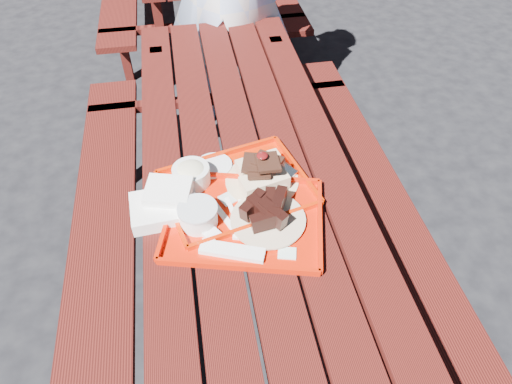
% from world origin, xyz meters
% --- Properties ---
extents(ground, '(60.00, 60.00, 0.00)m').
position_xyz_m(ground, '(0.00, 0.00, 0.00)').
color(ground, black).
rests_on(ground, ground).
extents(picnic_table_near, '(1.41, 2.40, 0.75)m').
position_xyz_m(picnic_table_near, '(-0.00, 0.00, 0.56)').
color(picnic_table_near, '#49120E').
rests_on(picnic_table_near, ground).
extents(near_tray, '(0.55, 0.47, 0.15)m').
position_xyz_m(near_tray, '(-0.06, -0.05, 0.79)').
color(near_tray, red).
rests_on(near_tray, picnic_table_near).
extents(far_tray, '(0.57, 0.49, 0.08)m').
position_xyz_m(far_tray, '(-0.06, -0.22, 0.77)').
color(far_tray, red).
rests_on(far_tray, picnic_table_near).
extents(white_cloth, '(0.22, 0.19, 0.09)m').
position_xyz_m(white_cloth, '(-0.29, -0.12, 0.79)').
color(white_cloth, white).
rests_on(white_cloth, picnic_table_near).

